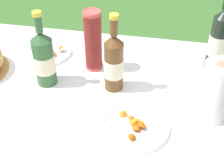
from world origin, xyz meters
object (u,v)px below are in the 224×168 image
at_px(cider_bottle_green, 44,58).
at_px(cider_bottle_amber, 113,62).
at_px(paper_towel_roll, 215,92).
at_px(cup_stack, 93,41).
at_px(juice_bottle_red, 218,40).
at_px(snack_plate_left, 49,52).
at_px(snack_plate_near, 135,126).

relative_size(cider_bottle_green, cider_bottle_amber, 0.98).
distance_m(cider_bottle_green, cider_bottle_amber, 0.27).
relative_size(cider_bottle_green, paper_towel_roll, 1.39).
height_order(cup_stack, juice_bottle_red, juice_bottle_red).
bearing_deg(cup_stack, snack_plate_left, 164.46).
height_order(cup_stack, cider_bottle_green, cider_bottle_green).
bearing_deg(cup_stack, snack_plate_near, -55.49).
bearing_deg(snack_plate_left, cider_bottle_amber, -28.61).
height_order(cider_bottle_amber, paper_towel_roll, cider_bottle_amber).
distance_m(cup_stack, snack_plate_near, 0.41).
xyz_separation_m(cider_bottle_amber, paper_towel_roll, (0.37, -0.10, -0.01)).
relative_size(cider_bottle_green, juice_bottle_red, 0.89).
bearing_deg(cider_bottle_amber, cup_stack, 131.62).
bearing_deg(paper_towel_roll, cup_stack, 155.89).
height_order(cider_bottle_amber, juice_bottle_red, juice_bottle_red).
xyz_separation_m(cup_stack, cider_bottle_amber, (0.10, -0.12, -0.01)).
bearing_deg(paper_towel_roll, juice_bottle_red, 85.13).
xyz_separation_m(juice_bottle_red, paper_towel_roll, (-0.03, -0.32, -0.02)).
bearing_deg(juice_bottle_red, cider_bottle_green, -160.56).
xyz_separation_m(cup_stack, snack_plate_near, (0.22, -0.33, -0.12)).
distance_m(cider_bottle_green, juice_bottle_red, 0.71).
bearing_deg(cider_bottle_amber, snack_plate_left, 151.39).
bearing_deg(juice_bottle_red, paper_towel_roll, -94.87).
distance_m(cider_bottle_amber, juice_bottle_red, 0.46).
xyz_separation_m(cider_bottle_amber, snack_plate_near, (0.12, -0.21, -0.11)).
distance_m(juice_bottle_red, snack_plate_near, 0.53).
bearing_deg(snack_plate_near, cider_bottle_amber, 119.84).
relative_size(cup_stack, paper_towel_roll, 1.19).
distance_m(juice_bottle_red, paper_towel_roll, 0.32).
xyz_separation_m(snack_plate_left, paper_towel_roll, (0.71, -0.28, 0.10)).
relative_size(cup_stack, cider_bottle_amber, 0.84).
bearing_deg(cider_bottle_amber, cider_bottle_green, -176.19).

